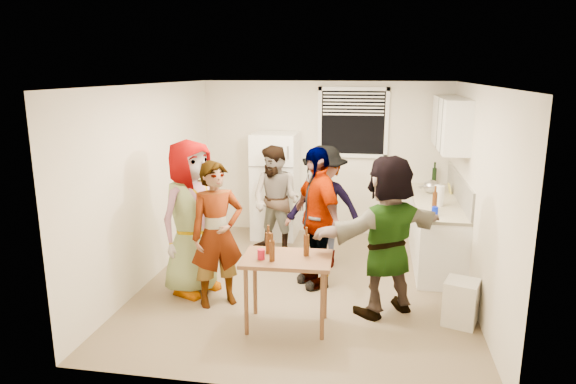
% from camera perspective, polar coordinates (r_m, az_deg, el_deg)
% --- Properties ---
extents(room, '(4.00, 4.50, 2.50)m').
position_cam_1_polar(room, '(6.66, 1.88, -10.21)').
color(room, silver).
rests_on(room, ground).
extents(window, '(1.12, 0.10, 1.06)m').
position_cam_1_polar(window, '(8.31, 7.22, 7.65)').
color(window, white).
rests_on(window, room).
extents(refrigerator, '(0.70, 0.70, 1.70)m').
position_cam_1_polar(refrigerator, '(8.28, -1.41, 0.73)').
color(refrigerator, white).
rests_on(refrigerator, ground).
extents(counter_lower, '(0.60, 2.20, 0.86)m').
position_cam_1_polar(counter_lower, '(7.59, 16.01, -4.28)').
color(counter_lower, white).
rests_on(counter_lower, ground).
extents(countertop, '(0.64, 2.22, 0.04)m').
position_cam_1_polar(countertop, '(7.47, 16.23, -0.99)').
color(countertop, beige).
rests_on(countertop, counter_lower).
extents(backsplash, '(0.03, 2.20, 0.36)m').
position_cam_1_polar(backsplash, '(7.46, 18.50, 0.42)').
color(backsplash, beige).
rests_on(backsplash, countertop).
extents(upper_cabinets, '(0.34, 1.60, 0.70)m').
position_cam_1_polar(upper_cabinets, '(7.50, 17.59, 7.30)').
color(upper_cabinets, white).
rests_on(upper_cabinets, room).
extents(kettle, '(0.31, 0.28, 0.21)m').
position_cam_1_polar(kettle, '(7.85, 15.57, -0.11)').
color(kettle, silver).
rests_on(kettle, countertop).
extents(paper_towel, '(0.13, 0.13, 0.28)m').
position_cam_1_polar(paper_towel, '(7.14, 16.36, -1.49)').
color(paper_towel, white).
rests_on(paper_towel, countertop).
extents(wine_bottle, '(0.07, 0.07, 0.27)m').
position_cam_1_polar(wine_bottle, '(8.42, 15.87, 0.77)').
color(wine_bottle, black).
rests_on(wine_bottle, countertop).
extents(beer_bottle_counter, '(0.06, 0.06, 0.24)m').
position_cam_1_polar(beer_bottle_counter, '(6.89, 15.92, -1.99)').
color(beer_bottle_counter, '#47230C').
rests_on(beer_bottle_counter, countertop).
extents(blue_cup, '(0.08, 0.08, 0.11)m').
position_cam_1_polar(blue_cup, '(6.66, 15.98, -2.50)').
color(blue_cup, '#0318C8').
rests_on(blue_cup, countertop).
extents(picture_frame, '(0.02, 0.17, 0.14)m').
position_cam_1_polar(picture_frame, '(7.90, 17.51, 0.37)').
color(picture_frame, gold).
rests_on(picture_frame, countertop).
extents(trash_bin, '(0.42, 0.42, 0.49)m').
position_cam_1_polar(trash_bin, '(5.90, 18.66, -11.50)').
color(trash_bin, silver).
rests_on(trash_bin, ground).
extents(serving_table, '(0.94, 0.65, 0.78)m').
position_cam_1_polar(serving_table, '(5.67, -0.12, -14.62)').
color(serving_table, brown).
rests_on(serving_table, ground).
extents(beer_bottle_table, '(0.06, 0.06, 0.22)m').
position_cam_1_polar(beer_bottle_table, '(5.26, -1.77, -7.67)').
color(beer_bottle_table, '#47230C').
rests_on(beer_bottle_table, serving_table).
extents(red_cup, '(0.08, 0.08, 0.11)m').
position_cam_1_polar(red_cup, '(5.31, -2.99, -7.46)').
color(red_cup, '#A51124').
rests_on(red_cup, serving_table).
extents(guest_grey, '(2.10, 1.68, 0.60)m').
position_cam_1_polar(guest_grey, '(6.59, -10.30, -10.71)').
color(guest_grey, gray).
rests_on(guest_grey, ground).
extents(guest_stripe, '(1.45, 1.75, 0.40)m').
position_cam_1_polar(guest_stripe, '(6.22, -7.63, -12.11)').
color(guest_stripe, '#141933').
rests_on(guest_stripe, ground).
extents(guest_back_left, '(1.30, 1.78, 0.61)m').
position_cam_1_polar(guest_back_left, '(7.76, -1.33, -6.70)').
color(guest_back_left, brown).
rests_on(guest_back_left, ground).
extents(guest_back_right, '(1.31, 1.82, 0.63)m').
position_cam_1_polar(guest_back_right, '(7.30, 3.92, -8.04)').
color(guest_back_right, '#3B3C40').
rests_on(guest_back_right, ground).
extents(guest_black, '(2.05, 1.85, 0.43)m').
position_cam_1_polar(guest_black, '(6.68, 3.09, -10.14)').
color(guest_black, black).
rests_on(guest_black, ground).
extents(guest_orange, '(2.41, 2.44, 0.53)m').
position_cam_1_polar(guest_orange, '(6.07, 10.63, -12.91)').
color(guest_orange, '#F79349').
rests_on(guest_orange, ground).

